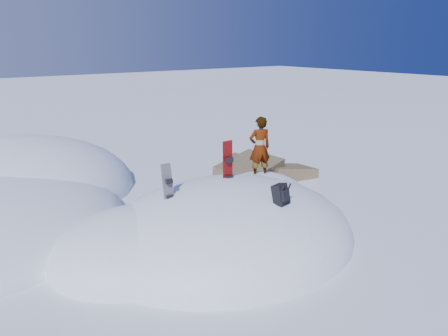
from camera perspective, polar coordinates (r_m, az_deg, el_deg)
ground at (r=11.53m, az=0.48°, el=-9.29°), size 120.00×120.00×0.00m
snow_mound at (r=11.61m, az=-0.93°, el=-9.11°), size 8.00×6.00×3.00m
rock_outcrop at (r=15.89m, az=4.51°, el=-1.99°), size 4.68×4.41×1.68m
snowboard_red at (r=11.64m, az=0.55°, el=-0.36°), size 0.31×0.17×1.67m
snowboard_dark at (r=10.60m, az=-7.24°, el=-2.99°), size 0.27×0.27×1.35m
backpack at (r=10.29m, az=7.47°, el=-3.46°), size 0.41×0.46×0.58m
gear_pile at (r=9.43m, az=-9.49°, el=-15.05°), size 0.80×0.61×0.21m
person at (r=12.65m, az=4.68°, el=2.67°), size 0.76×0.61×1.82m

